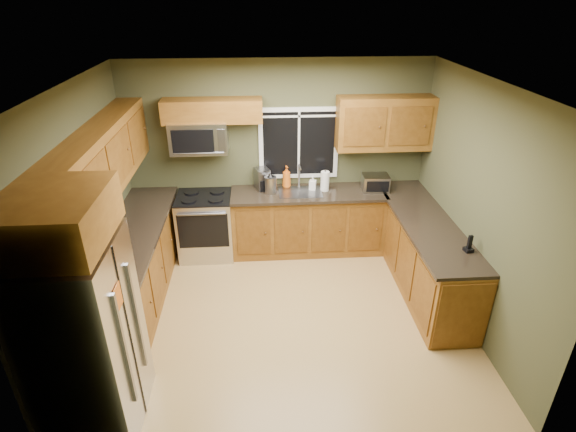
{
  "coord_description": "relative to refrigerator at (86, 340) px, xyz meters",
  "views": [
    {
      "loc": [
        -0.27,
        -4.25,
        3.51
      ],
      "look_at": [
        0.05,
        0.35,
        1.15
      ],
      "focal_mm": 28.0,
      "sensor_mm": 36.0,
      "label": 1
    }
  ],
  "objects": [
    {
      "name": "floor",
      "position": [
        1.74,
        1.3,
        -0.9
      ],
      "size": [
        4.2,
        4.2,
        0.0
      ],
      "primitive_type": "plane",
      "color": "#AA844A",
      "rests_on": "ground"
    },
    {
      "name": "ceiling",
      "position": [
        1.74,
        1.3,
        1.8
      ],
      "size": [
        4.2,
        4.2,
        0.0
      ],
      "primitive_type": "plane",
      "rotation": [
        3.14,
        0.0,
        0.0
      ],
      "color": "white",
      "rests_on": "back_wall"
    },
    {
      "name": "back_wall",
      "position": [
        1.74,
        3.1,
        0.45
      ],
      "size": [
        4.2,
        0.0,
        4.2
      ],
      "primitive_type": "plane",
      "rotation": [
        1.57,
        0.0,
        0.0
      ],
      "color": "#434529",
      "rests_on": "ground"
    },
    {
      "name": "front_wall",
      "position": [
        1.74,
        -0.5,
        0.45
      ],
      "size": [
        4.2,
        0.0,
        4.2
      ],
      "primitive_type": "plane",
      "rotation": [
        -1.57,
        0.0,
        0.0
      ],
      "color": "#434529",
      "rests_on": "ground"
    },
    {
      "name": "left_wall",
      "position": [
        -0.36,
        1.3,
        0.45
      ],
      "size": [
        0.0,
        3.6,
        3.6
      ],
      "primitive_type": "plane",
      "rotation": [
        1.57,
        0.0,
        1.57
      ],
      "color": "#434529",
      "rests_on": "ground"
    },
    {
      "name": "right_wall",
      "position": [
        3.84,
        1.3,
        0.45
      ],
      "size": [
        0.0,
        3.6,
        3.6
      ],
      "primitive_type": "plane",
      "rotation": [
        1.57,
        0.0,
        -1.57
      ],
      "color": "#434529",
      "rests_on": "ground"
    },
    {
      "name": "window",
      "position": [
        2.04,
        3.08,
        0.65
      ],
      "size": [
        1.12,
        0.03,
        1.02
      ],
      "color": "white",
      "rests_on": "back_wall"
    },
    {
      "name": "base_cabinets_left",
      "position": [
        -0.06,
        1.78,
        -0.45
      ],
      "size": [
        0.6,
        2.65,
        0.9
      ],
      "primitive_type": "cube",
      "color": "brown",
      "rests_on": "ground"
    },
    {
      "name": "countertop_left",
      "position": [
        -0.04,
        1.78,
        0.02
      ],
      "size": [
        0.65,
        2.65,
        0.04
      ],
      "primitive_type": "cube",
      "color": "black",
      "rests_on": "base_cabinets_left"
    },
    {
      "name": "base_cabinets_back",
      "position": [
        2.15,
        2.8,
        -0.45
      ],
      "size": [
        2.17,
        0.6,
        0.9
      ],
      "primitive_type": "cube",
      "color": "brown",
      "rests_on": "ground"
    },
    {
      "name": "countertop_back",
      "position": [
        2.15,
        2.78,
        0.02
      ],
      "size": [
        2.17,
        0.65,
        0.04
      ],
      "primitive_type": "cube",
      "color": "black",
      "rests_on": "base_cabinets_back"
    },
    {
      "name": "base_cabinets_peninsula",
      "position": [
        3.54,
        1.84,
        -0.45
      ],
      "size": [
        0.6,
        2.52,
        0.9
      ],
      "color": "brown",
      "rests_on": "ground"
    },
    {
      "name": "countertop_peninsula",
      "position": [
        3.51,
        1.85,
        0.02
      ],
      "size": [
        0.65,
        2.5,
        0.04
      ],
      "primitive_type": "cube",
      "color": "black",
      "rests_on": "base_cabinets_peninsula"
    },
    {
      "name": "upper_cabinets_left",
      "position": [
        -0.2,
        1.78,
        0.96
      ],
      "size": [
        0.33,
        2.65,
        0.72
      ],
      "primitive_type": "cube",
      "color": "brown",
      "rests_on": "left_wall"
    },
    {
      "name": "upper_cabinets_back_left",
      "position": [
        0.89,
        2.94,
        1.17
      ],
      "size": [
        1.3,
        0.33,
        0.3
      ],
      "primitive_type": "cube",
      "color": "brown",
      "rests_on": "back_wall"
    },
    {
      "name": "upper_cabinets_back_right",
      "position": [
        3.19,
        2.94,
        0.96
      ],
      "size": [
        1.3,
        0.33,
        0.72
      ],
      "primitive_type": "cube",
      "color": "brown",
      "rests_on": "back_wall"
    },
    {
      "name": "upper_cabinet_over_fridge",
      "position": [
        -0.0,
        0.0,
        1.13
      ],
      "size": [
        0.72,
        0.9,
        0.38
      ],
      "primitive_type": "cube",
      "color": "brown",
      "rests_on": "left_wall"
    },
    {
      "name": "refrigerator",
      "position": [
        0.0,
        0.0,
        0.0
      ],
      "size": [
        0.74,
        0.9,
        1.8
      ],
      "color": "#B7B7BC",
      "rests_on": "ground"
    },
    {
      "name": "range",
      "position": [
        0.69,
        2.77,
        -0.43
      ],
      "size": [
        0.76,
        0.69,
        0.94
      ],
      "color": "#B7B7BC",
      "rests_on": "ground"
    },
    {
      "name": "microwave",
      "position": [
        0.69,
        2.91,
        0.83
      ],
      "size": [
        0.76,
        0.41,
        0.42
      ],
      "color": "#B7B7BC",
      "rests_on": "back_wall"
    },
    {
      "name": "sink",
      "position": [
        2.04,
        2.79,
        0.05
      ],
      "size": [
        0.6,
        0.42,
        0.36
      ],
      "color": "slate",
      "rests_on": "countertop_back"
    },
    {
      "name": "toaster_oven",
      "position": [
        3.1,
        2.77,
        0.15
      ],
      "size": [
        0.38,
        0.3,
        0.23
      ],
      "color": "#B7B7BC",
      "rests_on": "countertop_back"
    },
    {
      "name": "coffee_maker",
      "position": [
        1.51,
        2.94,
        0.18
      ],
      "size": [
        0.24,
        0.28,
        0.3
      ],
      "color": "slate",
      "rests_on": "countertop_back"
    },
    {
      "name": "kettle",
      "position": [
        1.63,
        2.78,
        0.18
      ],
      "size": [
        0.19,
        0.19,
        0.3
      ],
      "color": "#B7B7BC",
      "rests_on": "countertop_back"
    },
    {
      "name": "paper_towel_roll",
      "position": [
        2.39,
        2.82,
        0.18
      ],
      "size": [
        0.15,
        0.15,
        0.31
      ],
      "color": "white",
      "rests_on": "countertop_back"
    },
    {
      "name": "soap_bottle_a",
      "position": [
        1.86,
        2.97,
        0.2
      ],
      "size": [
        0.15,
        0.15,
        0.32
      ],
      "primitive_type": "imported",
      "rotation": [
        0.0,
        0.0,
        0.21
      ],
      "color": "#D75D14",
      "rests_on": "countertop_back"
    },
    {
      "name": "soap_bottle_b",
      "position": [
        2.22,
        2.86,
        0.14
      ],
      "size": [
        0.11,
        0.11,
        0.2
      ],
      "primitive_type": "imported",
      "rotation": [
        0.0,
        0.0,
        -0.28
      ],
      "color": "white",
      "rests_on": "countertop_back"
    },
    {
      "name": "cordless_phone",
      "position": [
        3.72,
        1.09,
        0.1
      ],
      "size": [
        0.1,
        0.1,
        0.2
      ],
      "color": "black",
      "rests_on": "countertop_peninsula"
    }
  ]
}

